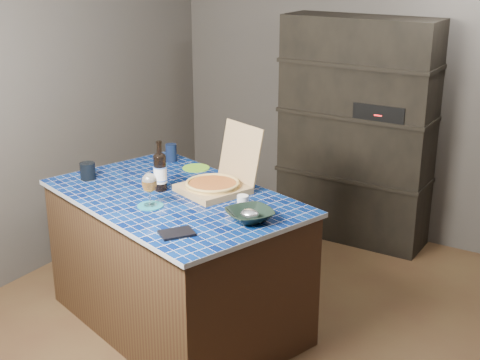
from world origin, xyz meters
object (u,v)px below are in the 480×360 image
Objects in this scene: pizza_box at (216,183)px; wine_glass at (149,183)px; dvd_case at (177,233)px; bowl at (250,215)px; mead_bottle at (160,171)px; kitchen_island at (177,260)px.

wine_glass is at bearing -94.56° from pizza_box.
dvd_case is 0.70× the size of bowl.
pizza_box is 2.68× the size of wine_glass.
mead_bottle is 0.70m from dvd_case.
kitchen_island is at bearing 163.05° from dvd_case.
wine_glass is at bearing -74.38° from kitchen_island.
pizza_box is (0.18, 0.19, 0.49)m from kitchen_island.
pizza_box is at bearing 140.77° from dvd_case.
pizza_box is at bearing 65.72° from wine_glass.
mead_bottle is at bearing -132.42° from pizza_box.
wine_glass is 0.79× the size of bowl.
mead_bottle is at bearing 169.80° from dvd_case.
wine_glass is 1.13× the size of dvd_case.
mead_bottle reaches higher than dvd_case.
dvd_case is 0.43m from bowl.
kitchen_island is 0.76m from bowl.
dvd_case is at bearing -33.88° from kitchen_island.
bowl is (0.72, -0.12, -0.09)m from mead_bottle.
mead_bottle is 0.27m from wine_glass.
mead_bottle is 1.78× the size of dvd_case.
pizza_box is 0.50m from bowl.
wine_glass reaches higher than dvd_case.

